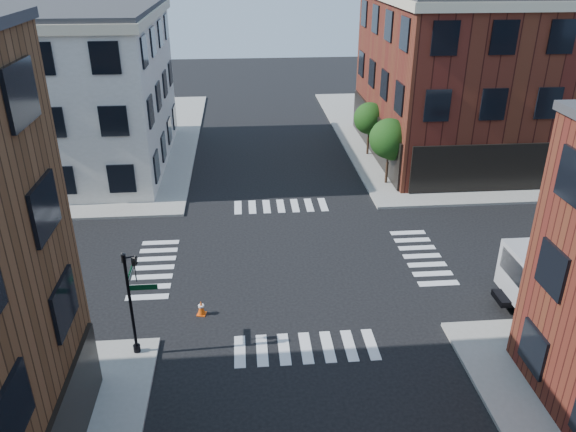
{
  "coord_description": "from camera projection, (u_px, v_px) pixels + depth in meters",
  "views": [
    {
      "loc": [
        -2.3,
        -25.21,
        14.78
      ],
      "look_at": [
        -0.11,
        0.33,
        2.5
      ],
      "focal_mm": 35.0,
      "sensor_mm": 36.0,
      "label": 1
    }
  ],
  "objects": [
    {
      "name": "ground",
      "position": [
        291.0,
        262.0,
        29.21
      ],
      "size": [
        120.0,
        120.0,
        0.0
      ],
      "primitive_type": "plane",
      "color": "black",
      "rests_on": "ground"
    },
    {
      "name": "sidewalk_ne",
      "position": [
        505.0,
        132.0,
        49.67
      ],
      "size": [
        30.0,
        30.0,
        0.15
      ],
      "primitive_type": "cube",
      "color": "gray",
      "rests_on": "ground"
    },
    {
      "name": "sidewalk_nw",
      "position": [
        16.0,
        144.0,
        46.43
      ],
      "size": [
        30.0,
        30.0,
        0.15
      ],
      "primitive_type": "cube",
      "color": "gray",
      "rests_on": "ground"
    },
    {
      "name": "building_ne",
      "position": [
        540.0,
        76.0,
        42.58
      ],
      "size": [
        25.0,
        16.0,
        12.0
      ],
      "primitive_type": "cube",
      "color": "#4F1913",
      "rests_on": "ground"
    },
    {
      "name": "building_nw",
      "position": [
        4.0,
        93.0,
        39.75
      ],
      "size": [
        22.0,
        16.0,
        11.0
      ],
      "primitive_type": "cube",
      "color": "beige",
      "rests_on": "ground"
    },
    {
      "name": "tree_near",
      "position": [
        390.0,
        141.0,
        37.39
      ],
      "size": [
        2.69,
        2.69,
        4.49
      ],
      "color": "black",
      "rests_on": "ground"
    },
    {
      "name": "tree_far",
      "position": [
        370.0,
        120.0,
        42.91
      ],
      "size": [
        2.43,
        2.43,
        4.07
      ],
      "color": "black",
      "rests_on": "ground"
    },
    {
      "name": "signal_pole",
      "position": [
        132.0,
        293.0,
        21.46
      ],
      "size": [
        1.29,
        1.24,
        4.6
      ],
      "color": "black",
      "rests_on": "ground"
    },
    {
      "name": "traffic_cone",
      "position": [
        201.0,
        308.0,
        24.89
      ],
      "size": [
        0.45,
        0.45,
        0.7
      ],
      "rotation": [
        0.0,
        0.0,
        -0.23
      ],
      "color": "#F9520B",
      "rests_on": "ground"
    }
  ]
}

